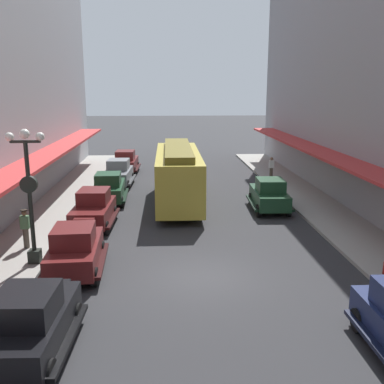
# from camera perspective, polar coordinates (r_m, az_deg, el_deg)

# --- Properties ---
(ground_plane) EXTENTS (200.00, 200.00, 0.00)m
(ground_plane) POSITION_cam_1_polar(r_m,az_deg,el_deg) (16.64, 1.30, -10.77)
(ground_plane) COLOR #2D2D30
(parked_car_0) EXTENTS (2.28, 4.31, 1.84)m
(parked_car_0) POSITION_cam_1_polar(r_m,az_deg,el_deg) (12.54, -20.00, -15.26)
(parked_car_0) COLOR black
(parked_car_0) RESTS_ON ground
(parked_car_1) EXTENTS (2.27, 4.31, 1.84)m
(parked_car_1) POSITION_cam_1_polar(r_m,az_deg,el_deg) (36.85, -8.49, 3.92)
(parked_car_1) COLOR #591919
(parked_car_1) RESTS_ON ground
(parked_car_2) EXTENTS (2.22, 4.29, 1.84)m
(parked_car_2) POSITION_cam_1_polar(r_m,az_deg,el_deg) (27.23, -10.61, 0.60)
(parked_car_2) COLOR #193D23
(parked_car_2) RESTS_ON ground
(parked_car_3) EXTENTS (2.29, 4.31, 1.84)m
(parked_car_3) POSITION_cam_1_polar(r_m,az_deg,el_deg) (17.24, -14.72, -6.97)
(parked_car_3) COLOR #591919
(parked_car_3) RESTS_ON ground
(parked_car_5) EXTENTS (2.27, 4.31, 1.84)m
(parked_car_5) POSITION_cam_1_polar(r_m,az_deg,el_deg) (22.66, -12.51, -2.02)
(parked_car_5) COLOR #591919
(parked_car_5) RESTS_ON ground
(parked_car_6) EXTENTS (2.31, 4.32, 1.84)m
(parked_car_6) POSITION_cam_1_polar(r_m,az_deg,el_deg) (31.95, -9.44, 2.48)
(parked_car_6) COLOR slate
(parked_car_6) RESTS_ON ground
(parked_car_7) EXTENTS (2.29, 4.31, 1.84)m
(parked_car_7) POSITION_cam_1_polar(r_m,az_deg,el_deg) (25.47, 9.88, -0.24)
(parked_car_7) COLOR #193D23
(parked_car_7) RESTS_ON ground
(streetcar) EXTENTS (2.58, 9.61, 3.46)m
(streetcar) POSITION_cam_1_polar(r_m,az_deg,el_deg) (26.23, -1.79, 2.48)
(streetcar) COLOR gold
(streetcar) RESTS_ON ground
(lamp_post_with_clock) EXTENTS (1.42, 0.44, 5.16)m
(lamp_post_with_clock) POSITION_cam_1_polar(r_m,az_deg,el_deg) (17.75, -20.12, 0.10)
(lamp_post_with_clock) COLOR black
(lamp_post_with_clock) RESTS_ON sidewalk_left
(pedestrian_0) EXTENTS (0.36, 0.24, 1.64)m
(pedestrian_0) POSITION_cam_1_polar(r_m,az_deg,el_deg) (33.60, 10.13, 3.05)
(pedestrian_0) COLOR #4C4238
(pedestrian_0) RESTS_ON sidewalk_right
(pedestrian_1) EXTENTS (0.36, 0.28, 1.67)m
(pedestrian_1) POSITION_cam_1_polar(r_m,az_deg,el_deg) (20.02, -20.58, -4.37)
(pedestrian_1) COLOR #4C4238
(pedestrian_1) RESTS_ON sidewalk_left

